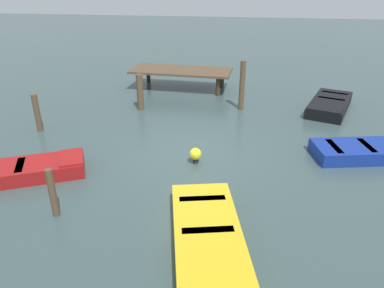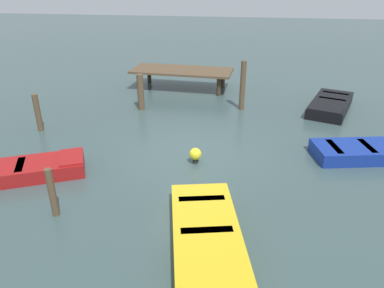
{
  "view_description": "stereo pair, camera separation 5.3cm",
  "coord_description": "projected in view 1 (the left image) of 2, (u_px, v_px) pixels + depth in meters",
  "views": [
    {
      "loc": [
        1.47,
        -9.83,
        5.06
      ],
      "look_at": [
        0.0,
        0.0,
        0.35
      ],
      "focal_mm": 33.57,
      "sensor_mm": 36.0,
      "label": 1
    },
    {
      "loc": [
        1.53,
        -9.82,
        5.06
      ],
      "look_at": [
        0.0,
        0.0,
        0.35
      ],
      "focal_mm": 33.57,
      "sensor_mm": 36.0,
      "label": 2
    }
  ],
  "objects": [
    {
      "name": "mooring_piling_mid_left",
      "position": [
        242.0,
        86.0,
        14.45
      ],
      "size": [
        0.22,
        0.22,
        2.0
      ],
      "primitive_type": "cylinder",
      "color": "brown",
      "rests_on": "ground_plane"
    },
    {
      "name": "mooring_piling_far_left",
      "position": [
        37.0,
        113.0,
        12.55
      ],
      "size": [
        0.2,
        0.2,
        1.34
      ],
      "primitive_type": "cylinder",
      "color": "brown",
      "rests_on": "ground_plane"
    },
    {
      "name": "rowboat_black",
      "position": [
        330.0,
        105.0,
        14.74
      ],
      "size": [
        2.39,
        3.54,
        0.46
      ],
      "rotation": [
        0.0,
        0.0,
        4.37
      ],
      "color": "black",
      "rests_on": "ground_plane"
    },
    {
      "name": "mooring_piling_center",
      "position": [
        140.0,
        92.0,
        14.55
      ],
      "size": [
        0.26,
        0.26,
        1.47
      ],
      "primitive_type": "cylinder",
      "color": "brown",
      "rests_on": "ground_plane"
    },
    {
      "name": "rowboat_red",
      "position": [
        31.0,
        169.0,
        9.84
      ],
      "size": [
        3.09,
        2.25,
        0.46
      ],
      "rotation": [
        0.0,
        0.0,
        0.44
      ],
      "color": "maroon",
      "rests_on": "ground_plane"
    },
    {
      "name": "mooring_piling_near_left",
      "position": [
        53.0,
        193.0,
        8.08
      ],
      "size": [
        0.16,
        0.16,
        1.21
      ],
      "primitive_type": "cylinder",
      "color": "brown",
      "rests_on": "ground_plane"
    },
    {
      "name": "ground_plane",
      "position": [
        192.0,
        154.0,
        11.15
      ],
      "size": [
        80.0,
        80.0,
        0.0
      ],
      "primitive_type": "plane",
      "color": "#384C4C"
    },
    {
      "name": "marker_buoy",
      "position": [
        195.0,
        154.0,
        10.51
      ],
      "size": [
        0.36,
        0.36,
        0.48
      ],
      "color": "#262626",
      "rests_on": "ground_plane"
    },
    {
      "name": "rowboat_yellow",
      "position": [
        210.0,
        249.0,
        7.0
      ],
      "size": [
        2.24,
        4.32,
        0.46
      ],
      "rotation": [
        0.0,
        0.0,
        4.94
      ],
      "color": "gold",
      "rests_on": "ground_plane"
    },
    {
      "name": "rowboat_blue",
      "position": [
        376.0,
        150.0,
        10.91
      ],
      "size": [
        3.85,
        1.99,
        0.46
      ],
      "rotation": [
        0.0,
        0.0,
        0.21
      ],
      "color": "navy",
      "rests_on": "ground_plane"
    },
    {
      "name": "dock_segment",
      "position": [
        181.0,
        72.0,
        17.17
      ],
      "size": [
        4.85,
        2.24,
        0.95
      ],
      "rotation": [
        0.0,
        0.0,
        -0.06
      ],
      "color": "brown",
      "rests_on": "ground_plane"
    }
  ]
}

